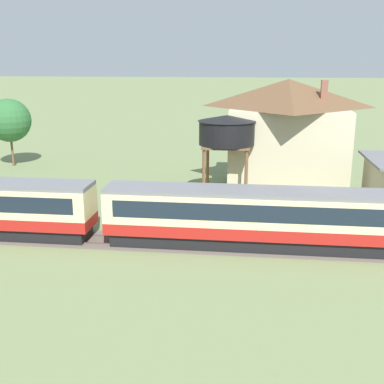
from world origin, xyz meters
name	(u,v)px	position (x,y,z in m)	size (l,w,h in m)	color
passenger_train	(249,215)	(-14.98, 1.39, 2.23)	(99.28, 2.92, 4.02)	#AD1E19
station_house_brown_roof	(286,134)	(-11.70, 16.61, 5.40)	(11.35, 10.52, 10.50)	beige
water_tower	(227,131)	(-17.06, 11.56, 6.31)	(4.98, 4.98, 7.70)	brown
yard_tree_1	(9,120)	(-42.85, 23.59, 5.37)	(4.98, 4.98, 7.87)	brown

